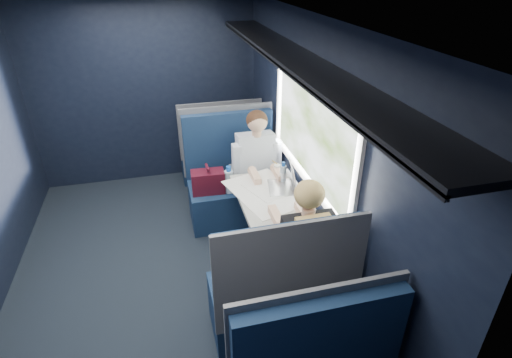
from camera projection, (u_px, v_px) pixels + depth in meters
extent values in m
cube|color=black|center=(165.00, 277.00, 3.82)|extent=(2.80, 4.20, 0.01)
cube|color=black|center=(316.00, 152.00, 3.56)|extent=(0.10, 4.20, 2.30)
cube|color=black|center=(146.00, 94.00, 5.07)|extent=(2.80, 0.10, 2.30)
cube|color=silver|center=(126.00, 13.00, 2.67)|extent=(2.80, 4.20, 0.10)
cube|color=silver|center=(313.00, 87.00, 3.26)|extent=(0.03, 1.84, 0.07)
cube|color=silver|center=(306.00, 178.00, 3.67)|extent=(0.03, 1.84, 0.07)
cube|color=silver|center=(356.00, 185.00, 2.72)|extent=(0.03, 0.07, 0.78)
cube|color=silver|center=(279.00, 104.00, 4.22)|extent=(0.03, 0.07, 0.78)
cube|color=black|center=(296.00, 59.00, 3.11)|extent=(0.36, 4.10, 0.04)
cube|color=black|center=(275.00, 63.00, 3.08)|extent=(0.02, 4.10, 0.03)
cube|color=red|center=(314.00, 69.00, 3.19)|extent=(0.01, 0.10, 0.12)
cylinder|color=#54565E|center=(254.00, 234.00, 3.83)|extent=(0.08, 0.08, 0.70)
cube|color=#B2B3AF|center=(273.00, 199.00, 3.69)|extent=(0.62, 1.00, 0.04)
cube|color=#0D1D39|center=(235.00, 203.00, 4.55)|extent=(1.00, 0.50, 0.45)
cube|color=#0D1D39|center=(228.00, 144.00, 4.51)|extent=(1.00, 0.10, 0.75)
cube|color=#54565E|center=(227.00, 140.00, 4.54)|extent=(1.04, 0.03, 0.82)
cube|color=#54565E|center=(235.00, 180.00, 4.35)|extent=(0.06, 0.40, 0.20)
cube|color=#4E101F|center=(208.00, 182.00, 4.27)|extent=(0.36, 0.20, 0.25)
cylinder|color=#4E101F|center=(207.00, 167.00, 4.18)|extent=(0.04, 0.14, 0.03)
cylinder|color=silver|center=(229.00, 182.00, 4.26)|extent=(0.09, 0.09, 0.25)
cylinder|color=blue|center=(229.00, 169.00, 4.18)|extent=(0.05, 0.05, 0.06)
cube|color=#0D1D39|center=(274.00, 303.00, 3.23)|extent=(1.00, 0.50, 0.45)
cube|color=#0D1D39|center=(288.00, 272.00, 2.68)|extent=(1.00, 0.10, 0.75)
cube|color=#54565E|center=(291.00, 275.00, 2.62)|extent=(1.04, 0.03, 0.82)
cube|color=#54565E|center=(273.00, 269.00, 3.11)|extent=(0.06, 0.40, 0.20)
cube|color=#0D1D39|center=(219.00, 161.00, 5.48)|extent=(1.00, 0.40, 0.45)
cube|color=#0D1D39|center=(220.00, 130.00, 5.00)|extent=(1.00, 0.10, 0.66)
cube|color=#54565E|center=(221.00, 130.00, 4.95)|extent=(1.04, 0.03, 0.72)
cube|color=#0D1D39|center=(319.00, 345.00, 2.23)|extent=(1.00, 0.10, 0.66)
cube|color=#54565E|center=(316.00, 335.00, 2.26)|extent=(1.04, 0.03, 0.72)
cube|color=black|center=(259.00, 183.00, 4.33)|extent=(0.36, 0.44, 0.16)
cube|color=black|center=(264.00, 216.00, 4.31)|extent=(0.32, 0.12, 0.45)
cube|color=silver|center=(256.00, 156.00, 4.35)|extent=(0.40, 0.29, 0.53)
cylinder|color=#D8A88C|center=(257.00, 133.00, 4.18)|extent=(0.10, 0.10, 0.06)
sphere|color=#D8A88C|center=(257.00, 122.00, 4.09)|extent=(0.21, 0.21, 0.21)
sphere|color=#382114|center=(257.00, 120.00, 4.10)|extent=(0.22, 0.22, 0.22)
cube|color=silver|center=(237.00, 160.00, 4.27)|extent=(0.09, 0.12, 0.34)
cube|color=silver|center=(276.00, 155.00, 4.36)|extent=(0.09, 0.12, 0.34)
cube|color=black|center=(299.00, 258.00, 3.25)|extent=(0.36, 0.44, 0.16)
cube|color=black|center=(290.00, 270.00, 3.57)|extent=(0.32, 0.12, 0.45)
cube|color=black|center=(308.00, 246.00, 2.99)|extent=(0.40, 0.29, 0.53)
cylinder|color=#D8A88C|center=(308.00, 212.00, 2.89)|extent=(0.10, 0.10, 0.06)
sphere|color=#D8A88C|center=(309.00, 195.00, 2.84)|extent=(0.21, 0.21, 0.21)
sphere|color=tan|center=(310.00, 194.00, 2.82)|extent=(0.22, 0.22, 0.22)
cube|color=black|center=(278.00, 247.00, 2.98)|extent=(0.09, 0.12, 0.34)
cube|color=black|center=(333.00, 238.00, 3.07)|extent=(0.09, 0.12, 0.34)
cube|color=tan|center=(312.00, 238.00, 2.88)|extent=(0.26, 0.07, 0.36)
cube|color=white|center=(265.00, 192.00, 3.75)|extent=(0.74, 0.91, 0.01)
cube|color=silver|center=(281.00, 188.00, 3.81)|extent=(0.30, 0.36, 0.02)
cube|color=silver|center=(293.00, 175.00, 3.77)|extent=(0.07, 0.32, 0.22)
cube|color=black|center=(292.00, 175.00, 3.77)|extent=(0.06, 0.28, 0.18)
cylinder|color=silver|center=(283.00, 174.00, 3.89)|extent=(0.06, 0.06, 0.18)
cylinder|color=blue|center=(283.00, 164.00, 3.83)|extent=(0.04, 0.04, 0.04)
cylinder|color=white|center=(277.00, 169.00, 4.07)|extent=(0.07, 0.07, 0.09)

